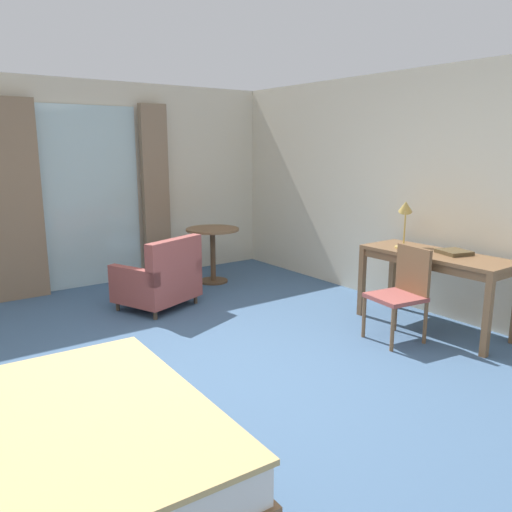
% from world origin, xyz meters
% --- Properties ---
extents(ground, '(6.33, 7.35, 0.10)m').
position_xyz_m(ground, '(0.00, 0.00, -0.05)').
color(ground, '#426084').
extents(wall_back, '(5.93, 0.12, 2.61)m').
position_xyz_m(wall_back, '(0.00, 3.42, 1.31)').
color(wall_back, beige).
rests_on(wall_back, ground).
extents(wall_right, '(0.12, 6.95, 2.61)m').
position_xyz_m(wall_right, '(2.91, 0.00, 1.31)').
color(wall_right, beige).
rests_on(wall_right, ground).
extents(balcony_glass_door, '(1.34, 0.02, 2.30)m').
position_xyz_m(balcony_glass_door, '(0.24, 3.34, 1.15)').
color(balcony_glass_door, silver).
rests_on(balcony_glass_door, ground).
extents(curtain_panel_left, '(0.59, 0.10, 2.35)m').
position_xyz_m(curtain_panel_left, '(-0.65, 3.24, 1.17)').
color(curtain_panel_left, '#897056').
rests_on(curtain_panel_left, ground).
extents(curtain_panel_right, '(0.37, 0.10, 2.35)m').
position_xyz_m(curtain_panel_right, '(1.13, 3.24, 1.17)').
color(curtain_panel_right, '#897056').
rests_on(curtain_panel_right, ground).
extents(writing_desk, '(0.59, 1.48, 0.78)m').
position_xyz_m(writing_desk, '(2.44, -0.31, 0.68)').
color(writing_desk, brown).
rests_on(writing_desk, ground).
extents(desk_chair, '(0.50, 0.49, 0.88)m').
position_xyz_m(desk_chair, '(1.94, -0.31, 0.49)').
color(desk_chair, '#9E4C47').
rests_on(desk_chair, ground).
extents(desk_lamp, '(0.30, 0.27, 0.50)m').
position_xyz_m(desk_lamp, '(2.47, 0.12, 1.11)').
color(desk_lamp, tan).
rests_on(desk_lamp, writing_desk).
extents(closed_book, '(0.32, 0.33, 0.04)m').
position_xyz_m(closed_book, '(2.53, -0.44, 0.80)').
color(closed_book, brown).
rests_on(closed_book, writing_desk).
extents(armchair_by_window, '(0.99, 0.93, 0.82)m').
position_xyz_m(armchair_by_window, '(0.52, 1.91, 0.33)').
color(armchair_by_window, '#9E4C47').
rests_on(armchair_by_window, ground).
extents(round_cafe_table, '(0.70, 0.70, 0.73)m').
position_xyz_m(round_cafe_table, '(1.59, 2.52, 0.54)').
color(round_cafe_table, brown).
rests_on(round_cafe_table, ground).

